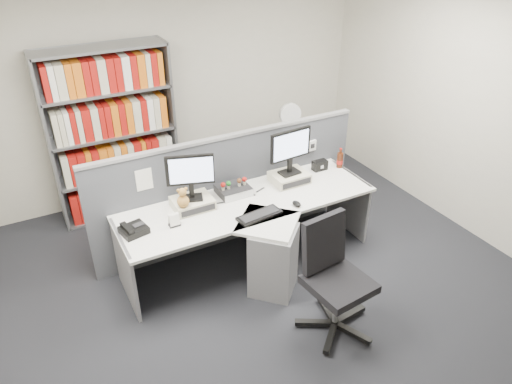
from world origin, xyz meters
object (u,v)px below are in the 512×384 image
desktop_pc (233,190)px  speaker (320,165)px  office_chair (333,274)px  filing_cabinet (288,162)px  monitor_right (290,148)px  desk_phone (133,230)px  cola_bottle (340,160)px  shelving_unit (113,137)px  desk_calendar (174,221)px  monitor_left (190,173)px  desk_fan (290,116)px  desk (259,235)px  mouse (297,204)px  keyboard (259,215)px

desktop_pc → speaker: 1.07m
office_chair → filing_cabinet: bearing=67.1°
monitor_right → desk_phone: 1.77m
cola_bottle → shelving_unit: 2.60m
desk_calendar → filing_cabinet: 2.37m
cola_bottle → filing_cabinet: bearing=92.8°
monitor_left → shelving_unit: 1.52m
desktop_pc → desk_calendar: desk_calendar is taller
monitor_right → desk_phone: monitor_right is taller
desk_fan → monitor_right: bearing=-121.5°
office_chair → desk_fan: bearing=67.1°
desk → shelving_unit: bearing=116.0°
mouse → monitor_left: bearing=153.7°
desktop_pc → speaker: size_ratio=1.92×
desktop_pc → shelving_unit: 1.66m
monitor_right → office_chair: 1.46m
monitor_left → desk_phone: (-0.63, -0.15, -0.34)m
keyboard → desk_calendar: size_ratio=3.64×
mouse → cola_bottle: (0.86, 0.47, 0.07)m
desk → desk_calendar: 0.86m
monitor_left → desktop_pc: monitor_left is taller
mouse → desk_phone: bearing=169.0°
desk_calendar → desk_fan: bearing=31.7°
monitor_left → keyboard: 0.76m
keyboard → cola_bottle: cola_bottle is taller
office_chair → desktop_pc: bearing=101.6°
mouse → desk_calendar: bearing=168.6°
mouse → cola_bottle: 0.98m
monitor_left → desk_fan: bearing=30.5°
desk_fan → shelving_unit: bearing=167.9°
mouse → shelving_unit: bearing=123.9°
desk_calendar → shelving_unit: 1.69m
monitor_right → office_chair: bearing=-105.4°
desk → cola_bottle: size_ratio=11.20×
speaker → cola_bottle: cola_bottle is taller
office_chair → speaker: bearing=59.9°
monitor_left → desk_fan: (1.72, 1.02, -0.11)m
monitor_right → desk_fan: 1.20m
desktop_pc → desk_fan: 1.60m
mouse → filing_cabinet: bearing=61.0°
keyboard → filing_cabinet: keyboard is taller
monitor_right → mouse: size_ratio=4.33×
desk_phone → speaker: 2.18m
speaker → desk_fan: 0.99m
monitor_right → cola_bottle: bearing=1.5°
mouse → shelving_unit: shelving_unit is taller
mouse → desk_phone: 1.57m
monitor_right → filing_cabinet: monitor_right is taller
keyboard → mouse: bearing=-0.5°
desktop_pc → desk_fan: desk_fan is taller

